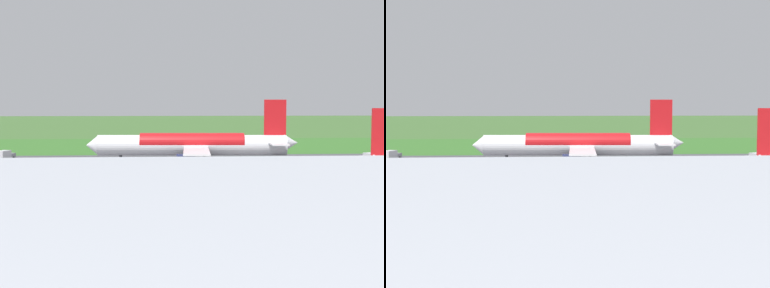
% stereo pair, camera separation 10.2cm
% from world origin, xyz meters
% --- Properties ---
extents(ground_plane, '(800.00, 800.00, 0.00)m').
position_xyz_m(ground_plane, '(0.00, 0.00, 0.00)').
color(ground_plane, '#3D662D').
extents(runway_asphalt, '(600.00, 34.28, 0.06)m').
position_xyz_m(runway_asphalt, '(0.00, 0.00, 0.03)').
color(runway_asphalt, '#47474C').
rests_on(runway_asphalt, ground).
extents(apron_concrete, '(440.00, 110.00, 0.05)m').
position_xyz_m(apron_concrete, '(0.00, 54.76, 0.03)').
color(apron_concrete, gray).
rests_on(apron_concrete, ground).
extents(grass_verge_foreground, '(600.00, 80.00, 0.04)m').
position_xyz_m(grass_verge_foreground, '(0.00, -43.69, 0.02)').
color(grass_verge_foreground, '#346B27').
rests_on(grass_verge_foreground, ground).
extents(airliner_main, '(54.13, 44.27, 15.88)m').
position_xyz_m(airliner_main, '(-6.12, 0.02, 4.35)').
color(airliner_main, white).
rests_on(airliner_main, ground).
extents(service_truck_baggage, '(4.01, 6.22, 2.65)m').
position_xyz_m(service_truck_baggage, '(-49.30, 7.26, 1.40)').
color(service_truck_baggage, gray).
rests_on(service_truck_baggage, ground).
extents(service_truck_fuel, '(4.10, 6.22, 2.65)m').
position_xyz_m(service_truck_fuel, '(42.55, -5.18, 1.40)').
color(service_truck_fuel, gray).
rests_on(service_truck_fuel, ground).
extents(no_stopping_sign, '(0.60, 0.10, 2.29)m').
position_xyz_m(no_stopping_sign, '(-0.52, -39.14, 1.37)').
color(no_stopping_sign, slate).
rests_on(no_stopping_sign, ground).
extents(traffic_cone_orange, '(0.40, 0.40, 0.55)m').
position_xyz_m(traffic_cone_orange, '(4.99, -41.17, 0.28)').
color(traffic_cone_orange, orange).
rests_on(traffic_cone_orange, ground).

